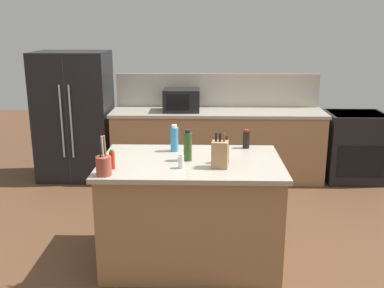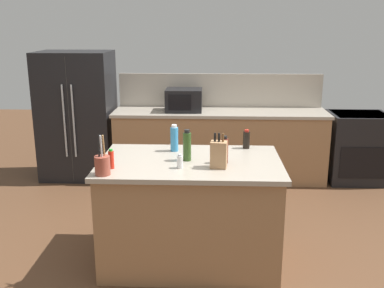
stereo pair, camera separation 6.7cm
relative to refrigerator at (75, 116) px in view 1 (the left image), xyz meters
name	(u,v)px [view 1 (the left image)]	position (x,y,z in m)	size (l,w,h in m)	color
ground_plane	(191,259)	(1.64, -2.25, -0.86)	(14.00, 14.00, 0.00)	brown
back_counter_run	(217,145)	(1.94, -0.05, -0.39)	(2.84, 0.66, 0.94)	#936B47
wall_backsplash	(217,90)	(1.94, 0.27, 0.31)	(2.80, 0.03, 0.46)	#B2A899
kitchen_island	(191,211)	(1.64, -2.25, -0.38)	(1.56, 1.00, 0.94)	#936B47
refrigerator	(75,116)	(0.00, 0.00, 0.00)	(0.96, 0.75, 1.71)	black
range_oven	(354,146)	(3.78, -0.05, -0.39)	(0.76, 0.65, 0.92)	black
microwave	(182,100)	(1.46, -0.05, 0.23)	(0.48, 0.39, 0.29)	black
knife_block	(220,154)	(1.88, -2.44, 0.20)	(0.14, 0.12, 0.29)	#A87C54
utensil_crock	(104,165)	(0.98, -2.65, 0.17)	(0.12, 0.12, 0.32)	brown
dish_soap_bottle	(174,139)	(1.48, -1.96, 0.20)	(0.07, 0.07, 0.25)	#3384BC
salt_shaker	(181,162)	(1.56, -2.46, 0.14)	(0.05, 0.05, 0.12)	silver
olive_oil_bottle	(188,146)	(1.61, -2.25, 0.21)	(0.07, 0.07, 0.27)	#2D4C1E
soy_sauce_bottle	(246,139)	(2.15, -1.85, 0.17)	(0.06, 0.06, 0.18)	black
vinegar_bottle	(225,150)	(1.93, -2.31, 0.19)	(0.06, 0.06, 0.23)	maroon
hot_sauce_bottle	(112,160)	(1.01, -2.49, 0.16)	(0.05, 0.05, 0.16)	red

